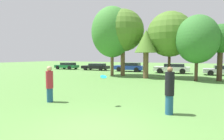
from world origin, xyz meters
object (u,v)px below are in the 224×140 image
tree_3 (170,34)px  parked_car_blue (130,67)px  parked_car_black (96,67)px  parked_car_white (172,68)px  person_catcher (170,91)px  tree_4 (197,39)px  parked_car_green (67,66)px  frisbee (104,77)px  tree_1 (123,31)px  tree_5 (221,39)px  tree_2 (146,43)px  parked_car_silver (223,70)px  tree_0 (112,32)px  person_thrower (50,84)px

tree_3 → parked_car_blue: size_ratio=1.57×
parked_car_black → parked_car_blue: 5.80m
tree_3 → parked_car_white: (-0.54, 5.71, -3.78)m
person_catcher → parked_car_black: 23.63m
person_catcher → parked_car_black: person_catcher is taller
tree_3 → tree_4: size_ratio=1.14×
tree_4 → parked_car_blue: (-9.17, 7.34, -3.06)m
parked_car_green → frisbee: bearing=129.9°
tree_1 → tree_3: (5.16, 0.03, -0.65)m
parked_car_green → parked_car_white: size_ratio=0.88×
tree_4 → tree_5: (1.89, 0.91, 0.00)m
tree_2 → parked_car_white: bearing=78.0°
frisbee → tree_2: size_ratio=0.06×
tree_2 → parked_car_silver: size_ratio=1.19×
person_catcher → tree_4: tree_4 is taller
parked_car_blue → tree_2: bearing=118.2°
person_catcher → parked_car_blue: 20.57m
person_catcher → parked_car_green: (-20.14, 18.49, -0.33)m
tree_1 → parked_car_black: bearing=140.2°
frisbee → parked_car_green: frisbee is taller
tree_0 → parked_car_silver: size_ratio=1.91×
frisbee → parked_car_silver: bearing=71.9°
tree_0 → parked_car_blue: size_ratio=1.83×
tree_4 → tree_1: bearing=170.1°
tree_3 → tree_4: 3.04m
tree_1 → parked_car_blue: size_ratio=1.75×
parked_car_silver → tree_4: bearing=66.2°
tree_2 → tree_4: (4.68, 0.02, 0.14)m
tree_2 → tree_3: (2.06, 1.40, 0.85)m
person_thrower → tree_1: size_ratio=0.24×
tree_4 → parked_car_green: tree_4 is taller
tree_2 → parked_car_white: tree_2 is taller
parked_car_blue → tree_1: bearing=99.9°
tree_0 → tree_2: size_ratio=1.61×
tree_5 → parked_car_white: bearing=129.3°
tree_4 → person_catcher: bearing=-92.4°
tree_1 → parked_car_white: size_ratio=1.65×
tree_3 → parked_car_black: tree_3 is taller
parked_car_green → tree_1: bearing=152.4°
tree_5 → frisbee: bearing=-113.3°
tree_0 → tree_3: (6.31, 0.45, -0.51)m
tree_2 → parked_car_black: tree_2 is taller
person_catcher → tree_4: 11.65m
tree_0 → parked_car_black: 9.85m
person_catcher → tree_4: bearing=-97.9°
parked_car_black → tree_1: bearing=137.0°
tree_0 → person_catcher: bearing=-55.3°
frisbee → parked_car_silver: frisbee is taller
tree_2 → parked_car_green: 17.75m
person_catcher → tree_3: bearing=-85.9°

